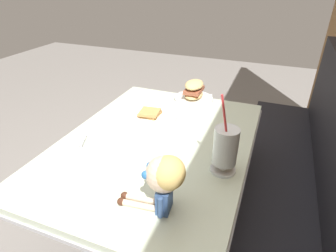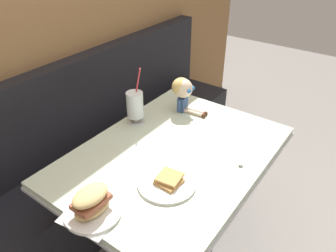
% 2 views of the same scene
% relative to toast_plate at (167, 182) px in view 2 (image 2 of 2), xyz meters
% --- Properties ---
extents(wood_panel_wall, '(4.40, 0.08, 2.40)m').
position_rel_toast_plate_xyz_m(wood_panel_wall, '(0.19, 0.98, 0.45)').
color(wood_panel_wall, olive).
rests_on(wood_panel_wall, ground).
extents(booth_bench, '(2.60, 0.48, 1.00)m').
position_rel_toast_plate_xyz_m(booth_bench, '(0.19, 0.74, -0.42)').
color(booth_bench, black).
rests_on(booth_bench, ground).
extents(diner_table, '(1.11, 0.81, 0.74)m').
position_rel_toast_plate_xyz_m(diner_table, '(0.19, 0.11, -0.21)').
color(diner_table, beige).
rests_on(diner_table, ground).
extents(toast_plate, '(0.25, 0.25, 0.04)m').
position_rel_toast_plate_xyz_m(toast_plate, '(0.00, 0.00, 0.00)').
color(toast_plate, white).
rests_on(toast_plate, diner_table).
extents(milkshake_glass, '(0.10, 0.10, 0.31)m').
position_rel_toast_plate_xyz_m(milkshake_glass, '(0.29, 0.43, 0.09)').
color(milkshake_glass, silver).
rests_on(milkshake_glass, diner_table).
extents(sandwich_plate, '(0.23, 0.23, 0.12)m').
position_rel_toast_plate_xyz_m(sandwich_plate, '(-0.29, 0.13, 0.03)').
color(sandwich_plate, white).
rests_on(sandwich_plate, diner_table).
extents(butter_knife, '(0.22, 0.11, 0.01)m').
position_rel_toast_plate_xyz_m(butter_knife, '(0.35, -0.17, -0.01)').
color(butter_knife, silver).
rests_on(butter_knife, diner_table).
extents(seated_doll, '(0.12, 0.22, 0.20)m').
position_rel_toast_plate_xyz_m(seated_doll, '(0.56, 0.30, 0.12)').
color(seated_doll, '#385689').
rests_on(seated_doll, diner_table).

